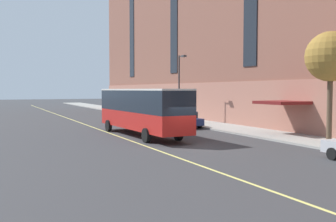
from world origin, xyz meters
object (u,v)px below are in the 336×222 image
parked_car_green_2 (116,109)px  street_lamp (180,81)px  parked_car_navy_1 (184,119)px  parked_car_black_4 (147,114)px  street_tree_mid_block (331,57)px  city_bus (141,109)px

parked_car_green_2 → street_lamp: 17.54m
parked_car_navy_1 → parked_car_black_4: same height
parked_car_navy_1 → parked_car_black_4: 9.34m
street_lamp → street_tree_mid_block: bearing=-85.8°
parked_car_green_2 → parked_car_black_4: 12.06m
parked_car_black_4 → street_lamp: (1.83, -4.99, 3.70)m
parked_car_green_2 → parked_car_black_4: size_ratio=1.04×
city_bus → street_lamp: size_ratio=1.76×
city_bus → parked_car_black_4: (6.04, 14.05, -1.34)m
parked_car_black_4 → street_tree_mid_block: bearing=-82.3°
parked_car_navy_1 → parked_car_green_2: same height
parked_car_green_2 → street_tree_mid_block: street_tree_mid_block is taller
street_tree_mid_block → street_lamp: (-1.38, 18.89, -1.20)m
parked_car_navy_1 → parked_car_green_2: bearing=90.3°
parked_car_black_4 → parked_car_navy_1: bearing=-89.3°
parked_car_green_2 → parked_car_black_4: (0.01, -12.06, -0.00)m
parked_car_navy_1 → street_tree_mid_block: 15.66m
street_lamp → parked_car_green_2: bearing=96.1°
city_bus → parked_car_green_2: 26.83m
city_bus → street_tree_mid_block: bearing=-46.7°
city_bus → parked_car_navy_1: city_bus is taller
parked_car_navy_1 → street_tree_mid_block: street_tree_mid_block is taller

